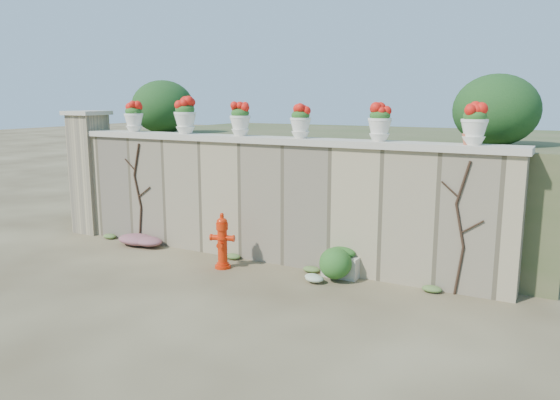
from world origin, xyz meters
The scene contains 21 objects.
ground centered at (0.00, 0.00, 0.00)m, with size 80.00×80.00×0.00m, color #473923.
stone_wall centered at (0.00, 1.80, 1.00)m, with size 8.00×0.40×2.00m, color tan.
wall_cap centered at (0.00, 1.80, 2.05)m, with size 8.10×0.52×0.10m, color beige.
gate_pillar centered at (-4.15, 1.80, 1.26)m, with size 0.72×0.72×2.48m.
raised_fill centered at (0.00, 5.00, 1.00)m, with size 9.00×6.00×2.00m, color #384C23.
back_shrub_left centered at (-3.20, 3.00, 2.55)m, with size 1.30×1.30×1.10m, color #143814.
back_shrub_right centered at (3.40, 3.00, 2.55)m, with size 1.30×1.30×1.10m, color #143814.
vine_left centered at (-2.67, 1.58, 0.99)m, with size 0.60×0.04×1.91m.
vine_right centered at (3.23, 1.58, 0.99)m, with size 0.60×0.04×1.91m.
fire_hydrant centered at (-0.37, 1.01, 0.46)m, with size 0.40×0.28×0.91m.
planter_box centered at (1.49, 1.55, 0.22)m, with size 0.57×0.34×0.47m.
green_shrub centered at (1.40, 1.29, 0.31)m, with size 0.66×0.59×0.63m, color #1E5119.
magenta_clump centered at (-2.47, 1.41, 0.13)m, with size 0.99×0.66×0.27m, color #B82470.
white_flowers centered at (1.26, 1.08, 0.08)m, with size 0.44×0.35×0.16m, color white.
urn_pot_0 centered at (-2.90, 1.80, 2.38)m, with size 0.36×0.36×0.56m.
urn_pot_1 centered at (-1.67, 1.80, 2.41)m, with size 0.40×0.40×0.63m.
urn_pot_2 centered at (-0.50, 1.80, 2.37)m, with size 0.35×0.35×0.55m.
urn_pot_3 centered at (0.64, 1.80, 2.36)m, with size 0.34×0.34×0.53m.
urn_pot_4 centered at (1.95, 1.80, 2.37)m, with size 0.35×0.35×0.55m.
urn_pot_5 centered at (3.29, 1.80, 2.38)m, with size 0.36×0.36×0.57m.
terracotta_pot centered at (3.24, 1.80, 2.22)m, with size 0.21×0.21×0.25m.
Camera 1 is at (4.54, -6.05, 2.74)m, focal length 35.00 mm.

